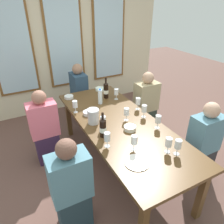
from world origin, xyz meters
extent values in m
plane|color=brown|center=(0.00, 0.00, 0.00)|extent=(12.00, 12.00, 0.00)
cube|color=beige|center=(0.00, 2.21, 1.45)|extent=(4.13, 0.06, 2.90)
cube|color=brown|center=(-0.95, 2.16, 1.45)|extent=(0.72, 0.03, 1.88)
cube|color=silver|center=(-0.95, 2.14, 1.45)|extent=(0.64, 0.01, 1.80)
cube|color=brown|center=(0.00, 2.16, 1.45)|extent=(0.72, 0.03, 1.88)
cube|color=silver|center=(0.00, 2.14, 1.45)|extent=(0.64, 0.01, 1.80)
cube|color=brown|center=(0.95, 2.16, 1.45)|extent=(0.72, 0.03, 1.88)
cube|color=silver|center=(0.95, 2.14, 1.45)|extent=(0.64, 0.01, 1.80)
cube|color=brown|center=(0.00, 0.00, 0.72)|extent=(0.93, 2.37, 0.04)
cube|color=brown|center=(0.37, -1.09, 0.35)|extent=(0.07, 0.07, 0.70)
cube|color=brown|center=(-0.37, 1.09, 0.35)|extent=(0.07, 0.07, 0.70)
cube|color=brown|center=(0.37, 1.09, 0.35)|extent=(0.07, 0.07, 0.70)
cylinder|color=white|center=(-0.22, -0.72, 0.74)|extent=(0.24, 0.24, 0.01)
cylinder|color=silver|center=(-0.30, 0.15, 0.82)|extent=(0.14, 0.14, 0.17)
cylinder|color=silver|center=(-0.30, 0.15, 0.92)|extent=(0.16, 0.16, 0.02)
cylinder|color=black|center=(0.18, 0.75, 0.86)|extent=(0.08, 0.07, 0.23)
cone|color=black|center=(0.18, 0.75, 0.98)|extent=(0.08, 0.07, 0.02)
cylinder|color=black|center=(0.18, 0.75, 1.03)|extent=(0.03, 0.03, 0.08)
cylinder|color=white|center=(0.18, 0.75, 0.84)|extent=(0.08, 0.08, 0.06)
cylinder|color=black|center=(-0.32, -0.17, 0.84)|extent=(0.07, 0.08, 0.21)
cone|color=black|center=(-0.32, -0.17, 0.96)|extent=(0.07, 0.08, 0.02)
cylinder|color=black|center=(-0.32, -0.17, 1.01)|extent=(0.03, 0.03, 0.08)
cylinder|color=white|center=(-0.32, -0.17, 0.83)|extent=(0.08, 0.08, 0.06)
cylinder|color=white|center=(-0.28, 0.38, 0.76)|extent=(0.14, 0.14, 0.05)
cylinder|color=white|center=(0.03, -0.20, 0.76)|extent=(0.15, 0.15, 0.05)
cylinder|color=white|center=(-0.35, 1.01, 0.76)|extent=(0.14, 0.14, 0.04)
cylinder|color=white|center=(0.22, 1.07, 0.76)|extent=(0.15, 0.15, 0.05)
cylinder|color=white|center=(0.01, 0.61, 0.85)|extent=(0.06, 0.06, 0.22)
cylinder|color=blue|center=(0.01, 0.61, 0.97)|extent=(0.04, 0.04, 0.02)
cylinder|color=white|center=(-0.25, -0.04, 0.74)|extent=(0.06, 0.06, 0.00)
cylinder|color=white|center=(-0.25, -0.04, 0.78)|extent=(0.01, 0.01, 0.07)
cylinder|color=white|center=(-0.25, -0.04, 0.87)|extent=(0.07, 0.07, 0.09)
cylinder|color=beige|center=(-0.25, -0.04, 0.83)|extent=(0.06, 0.06, 0.02)
cylinder|color=white|center=(-0.14, -0.54, 0.74)|extent=(0.06, 0.06, 0.00)
cylinder|color=white|center=(-0.14, -0.54, 0.78)|extent=(0.01, 0.01, 0.07)
cylinder|color=white|center=(-0.14, -0.54, 0.87)|extent=(0.07, 0.07, 0.09)
cylinder|color=beige|center=(-0.14, -0.54, 0.83)|extent=(0.06, 0.06, 0.02)
cylinder|color=white|center=(0.40, 0.20, 0.74)|extent=(0.06, 0.06, 0.00)
cylinder|color=white|center=(0.40, 0.20, 0.78)|extent=(0.01, 0.01, 0.07)
cylinder|color=white|center=(0.40, 0.20, 0.87)|extent=(0.07, 0.07, 0.09)
cylinder|color=beige|center=(0.40, 0.20, 0.84)|extent=(0.06, 0.06, 0.03)
cylinder|color=white|center=(0.35, -0.02, 0.74)|extent=(0.06, 0.06, 0.00)
cylinder|color=white|center=(0.35, -0.02, 0.78)|extent=(0.01, 0.01, 0.07)
cylinder|color=white|center=(0.35, -0.02, 0.87)|extent=(0.07, 0.07, 0.09)
cylinder|color=white|center=(-0.41, 0.52, 0.74)|extent=(0.06, 0.06, 0.00)
cylinder|color=white|center=(-0.41, 0.52, 0.78)|extent=(0.01, 0.01, 0.07)
cylinder|color=white|center=(-0.41, 0.52, 0.87)|extent=(0.07, 0.07, 0.09)
cylinder|color=white|center=(0.15, -0.73, 0.74)|extent=(0.06, 0.06, 0.00)
cylinder|color=white|center=(0.15, -0.73, 0.78)|extent=(0.01, 0.01, 0.07)
cylinder|color=white|center=(0.15, -0.73, 0.87)|extent=(0.07, 0.07, 0.09)
cylinder|color=beige|center=(0.15, -0.73, 0.83)|extent=(0.06, 0.06, 0.02)
cylinder|color=white|center=(-0.36, -0.36, 0.74)|extent=(0.06, 0.06, 0.00)
cylinder|color=white|center=(-0.36, -0.36, 0.78)|extent=(0.01, 0.01, 0.07)
cylinder|color=white|center=(-0.36, -0.36, 0.87)|extent=(0.07, 0.07, 0.09)
cylinder|color=white|center=(0.21, -0.80, 0.74)|extent=(0.06, 0.06, 0.00)
cylinder|color=white|center=(0.21, -0.80, 0.78)|extent=(0.01, 0.01, 0.07)
cylinder|color=white|center=(0.21, -0.80, 0.87)|extent=(0.07, 0.07, 0.09)
cylinder|color=white|center=(0.34, -0.32, 0.74)|extent=(0.06, 0.06, 0.00)
cylinder|color=white|center=(0.34, -0.32, 0.78)|extent=(0.01, 0.01, 0.07)
cylinder|color=white|center=(0.34, -0.32, 0.87)|extent=(0.07, 0.07, 0.09)
cylinder|color=beige|center=(0.34, -0.32, 0.83)|extent=(0.06, 0.06, 0.02)
cylinder|color=white|center=(0.10, 0.01, 0.74)|extent=(0.06, 0.06, 0.00)
cylinder|color=white|center=(0.10, 0.01, 0.78)|extent=(0.01, 0.01, 0.07)
cylinder|color=white|center=(0.10, 0.01, 0.87)|extent=(0.07, 0.07, 0.09)
cylinder|color=white|center=(0.29, 0.63, 0.74)|extent=(0.06, 0.06, 0.00)
cylinder|color=white|center=(0.29, 0.63, 0.78)|extent=(0.01, 0.01, 0.07)
cylinder|color=white|center=(0.29, 0.63, 0.87)|extent=(0.07, 0.07, 0.09)
cube|color=#37213F|center=(-0.84, 0.63, 0.23)|extent=(0.32, 0.24, 0.45)
cube|color=#EF6E83|center=(-0.84, 0.63, 0.69)|extent=(0.38, 0.24, 0.48)
sphere|color=#A16A56|center=(-0.84, 0.63, 1.02)|extent=(0.19, 0.19, 0.19)
cube|color=#2B362C|center=(0.84, 0.58, 0.23)|extent=(0.32, 0.24, 0.45)
cube|color=tan|center=(0.84, 0.58, 0.69)|extent=(0.38, 0.24, 0.48)
sphere|color=tan|center=(0.84, 0.58, 1.02)|extent=(0.19, 0.19, 0.19)
cube|color=#233842|center=(-0.84, -0.54, 0.23)|extent=(0.32, 0.24, 0.45)
cube|color=teal|center=(-0.84, -0.54, 0.69)|extent=(0.38, 0.24, 0.48)
sphere|color=brown|center=(-0.84, -0.54, 1.02)|extent=(0.19, 0.19, 0.19)
cube|color=#2B2C31|center=(0.84, -0.64, 0.23)|extent=(0.32, 0.24, 0.45)
cube|color=teal|center=(0.84, -0.64, 0.69)|extent=(0.38, 0.24, 0.48)
sphere|color=tan|center=(0.84, -0.64, 1.02)|extent=(0.19, 0.19, 0.19)
cube|color=#2A2D44|center=(0.00, 1.53, 0.23)|extent=(0.24, 0.32, 0.45)
cube|color=#2E4862|center=(0.00, 1.53, 0.69)|extent=(0.24, 0.38, 0.48)
sphere|color=#9C7057|center=(0.00, 1.53, 1.02)|extent=(0.19, 0.19, 0.19)
camera|label=1|loc=(-1.16, -1.99, 2.17)|focal=33.89mm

